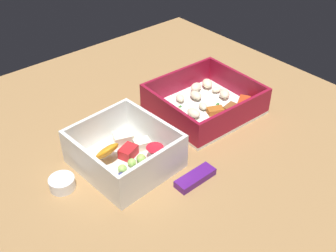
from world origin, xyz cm
name	(u,v)px	position (x,y,z in cm)	size (l,w,h in cm)	color
table_surface	(162,141)	(0.00, 0.00, 1.00)	(80.00, 80.00, 2.00)	#9E7547
pasta_container	(204,103)	(-11.63, -1.03, 3.67)	(18.93, 17.37, 5.48)	white
fruit_bowl	(126,153)	(8.96, 1.78, 4.10)	(14.77, 15.91, 6.29)	white
candy_bar	(195,178)	(3.25, 12.13, 2.60)	(7.00, 2.40, 1.20)	#51197A
paper_cup_liner	(64,185)	(19.73, 0.46, 2.94)	(3.96, 3.96, 1.87)	white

